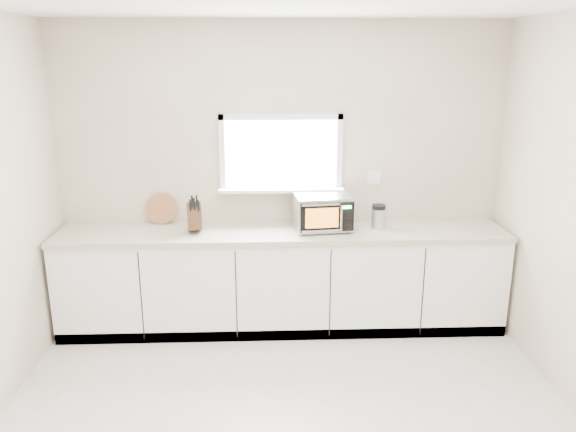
{
  "coord_description": "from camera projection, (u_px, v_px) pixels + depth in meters",
  "views": [
    {
      "loc": [
        -0.14,
        -3.0,
        2.39
      ],
      "look_at": [
        0.05,
        1.55,
        1.09
      ],
      "focal_mm": 35.0,
      "sensor_mm": 36.0,
      "label": 1
    }
  ],
  "objects": [
    {
      "name": "cutting_board",
      "position": [
        161.0,
        209.0,
        5.07
      ],
      "size": [
        0.28,
        0.07,
        0.28
      ],
      "primitive_type": "cylinder",
      "rotation": [
        1.4,
        0.0,
        0.0
      ],
      "color": "#A3733F",
      "rests_on": "countertop"
    },
    {
      "name": "cabinets",
      "position": [
        282.0,
        281.0,
        5.06
      ],
      "size": [
        3.92,
        0.6,
        0.88
      ],
      "primitive_type": "cube",
      "color": "white",
      "rests_on": "ground"
    },
    {
      "name": "knife_block",
      "position": [
        194.0,
        216.0,
        4.84
      ],
      "size": [
        0.15,
        0.25,
        0.34
      ],
      "rotation": [
        0.0,
        0.0,
        0.2
      ],
      "color": "#4E341C",
      "rests_on": "countertop"
    },
    {
      "name": "coffee_grinder",
      "position": [
        378.0,
        216.0,
        4.95
      ],
      "size": [
        0.14,
        0.14,
        0.22
      ],
      "rotation": [
        0.0,
        0.0,
        0.1
      ],
      "color": "#ADB0B5",
      "rests_on": "countertop"
    },
    {
      "name": "back_wall",
      "position": [
        281.0,
        173.0,
        5.09
      ],
      "size": [
        4.0,
        0.17,
        2.7
      ],
      "color": "beige",
      "rests_on": "ground"
    },
    {
      "name": "microwave",
      "position": [
        323.0,
        211.0,
        4.9
      ],
      "size": [
        0.52,
        0.43,
        0.31
      ],
      "rotation": [
        0.0,
        0.0,
        0.12
      ],
      "color": "black",
      "rests_on": "countertop"
    },
    {
      "name": "countertop",
      "position": [
        282.0,
        232.0,
        4.92
      ],
      "size": [
        3.92,
        0.64,
        0.04
      ],
      "primitive_type": "cube",
      "color": "#C2B4A0",
      "rests_on": "cabinets"
    }
  ]
}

